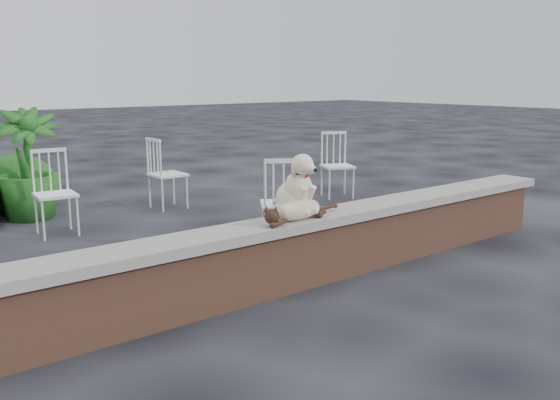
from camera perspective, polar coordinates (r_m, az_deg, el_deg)
ground at (r=5.30m, az=3.86°, el=-7.38°), size 60.00×60.00×0.00m
brick_wall at (r=5.22m, az=3.89°, el=-4.79°), size 6.00×0.30×0.50m
capstone at (r=5.15m, az=3.94°, el=-1.69°), size 6.20×0.40×0.08m
dog at (r=5.00m, az=1.22°, el=1.54°), size 0.38×0.49×0.54m
cat at (r=4.87m, az=1.62°, el=-0.88°), size 1.05×0.32×0.18m
chair_d at (r=8.76m, az=5.46°, el=3.30°), size 0.74×0.74×0.94m
chair_b at (r=7.04m, az=-20.45°, el=0.61°), size 0.62×0.62×0.94m
chair_c at (r=6.10m, az=0.18°, el=-0.24°), size 0.78×0.78×0.94m
chair_e at (r=8.12m, az=-10.56°, el=2.51°), size 0.56×0.56×0.94m
potted_plant_b at (r=7.94m, az=-22.81°, el=3.13°), size 0.93×0.93×1.36m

